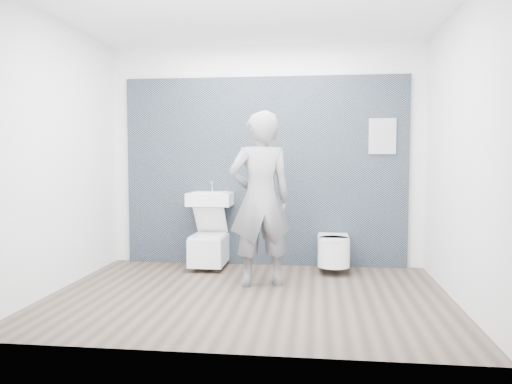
# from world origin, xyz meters

# --- Properties ---
(ground) EXTENTS (4.00, 4.00, 0.00)m
(ground) POSITION_xyz_m (0.00, 0.00, 0.00)
(ground) COLOR brown
(ground) RESTS_ON ground
(room_shell) EXTENTS (4.00, 4.00, 4.00)m
(room_shell) POSITION_xyz_m (0.00, 0.00, 1.74)
(room_shell) COLOR silver
(room_shell) RESTS_ON ground
(tile_wall) EXTENTS (3.60, 0.06, 2.40)m
(tile_wall) POSITION_xyz_m (0.00, 1.47, 0.00)
(tile_wall) COLOR black
(tile_wall) RESTS_ON ground
(washbasin) EXTENTS (0.54, 0.41, 0.41)m
(washbasin) POSITION_xyz_m (-0.66, 1.24, 0.87)
(washbasin) COLOR white
(washbasin) RESTS_ON ground
(toilet_square) EXTENTS (0.41, 0.60, 0.72)m
(toilet_square) POSITION_xyz_m (-0.66, 1.14, 0.26)
(toilet_square) COLOR white
(toilet_square) RESTS_ON ground
(toilet_rounded) EXTENTS (0.38, 0.64, 0.34)m
(toilet_rounded) POSITION_xyz_m (0.87, 1.12, 0.27)
(toilet_rounded) COLOR white
(toilet_rounded) RESTS_ON ground
(info_placard) EXTENTS (0.33, 0.03, 0.44)m
(info_placard) POSITION_xyz_m (1.47, 1.43, 0.00)
(info_placard) COLOR silver
(info_placard) RESTS_ON ground
(visitor) EXTENTS (0.79, 0.63, 1.87)m
(visitor) POSITION_xyz_m (0.07, 0.42, 0.94)
(visitor) COLOR gray
(visitor) RESTS_ON ground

